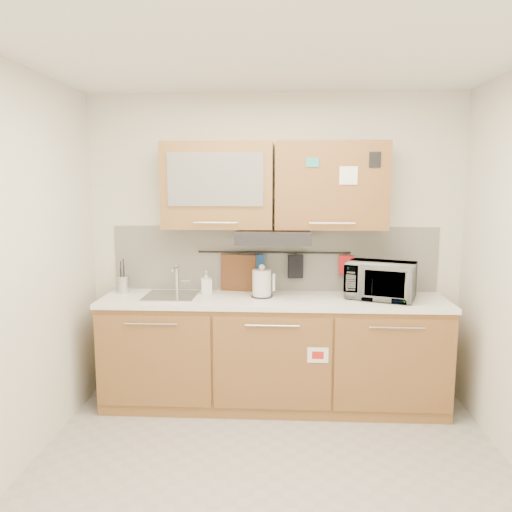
# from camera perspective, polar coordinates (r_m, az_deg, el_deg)

# --- Properties ---
(floor) EXTENTS (3.20, 3.20, 0.00)m
(floor) POSITION_cam_1_polar(r_m,az_deg,el_deg) (3.36, 1.44, -25.14)
(floor) COLOR #9E9993
(floor) RESTS_ON ground
(ceiling) EXTENTS (3.20, 3.20, 0.00)m
(ceiling) POSITION_cam_1_polar(r_m,az_deg,el_deg) (2.90, 1.64, 23.25)
(ceiling) COLOR white
(ceiling) RESTS_ON wall_back
(wall_back) EXTENTS (3.20, 0.00, 3.20)m
(wall_back) POSITION_cam_1_polar(r_m,az_deg,el_deg) (4.34, 2.08, 1.04)
(wall_back) COLOR silver
(wall_back) RESTS_ON ground
(base_cabinet) EXTENTS (2.80, 0.64, 0.88)m
(base_cabinet) POSITION_cam_1_polar(r_m,az_deg,el_deg) (4.25, 1.93, -11.56)
(base_cabinet) COLOR #996536
(base_cabinet) RESTS_ON floor
(countertop) EXTENTS (2.82, 0.62, 0.04)m
(countertop) POSITION_cam_1_polar(r_m,az_deg,el_deg) (4.10, 1.97, -5.07)
(countertop) COLOR white
(countertop) RESTS_ON base_cabinet
(backsplash) EXTENTS (2.80, 0.02, 0.56)m
(backsplash) POSITION_cam_1_polar(r_m,az_deg,el_deg) (4.34, 2.07, -0.29)
(backsplash) COLOR silver
(backsplash) RESTS_ON countertop
(upper_cabinets) EXTENTS (1.82, 0.37, 0.70)m
(upper_cabinets) POSITION_cam_1_polar(r_m,az_deg,el_deg) (4.12, 2.00, 8.05)
(upper_cabinets) COLOR #996536
(upper_cabinets) RESTS_ON wall_back
(range_hood) EXTENTS (0.60, 0.46, 0.10)m
(range_hood) POSITION_cam_1_polar(r_m,az_deg,el_deg) (4.07, 2.02, 2.25)
(range_hood) COLOR black
(range_hood) RESTS_ON upper_cabinets
(sink) EXTENTS (0.42, 0.40, 0.26)m
(sink) POSITION_cam_1_polar(r_m,az_deg,el_deg) (4.22, -9.67, -4.48)
(sink) COLOR silver
(sink) RESTS_ON countertop
(utensil_rail) EXTENTS (1.30, 0.02, 0.02)m
(utensil_rail) POSITION_cam_1_polar(r_m,az_deg,el_deg) (4.29, 2.06, 0.42)
(utensil_rail) COLOR black
(utensil_rail) RESTS_ON backsplash
(utensil_crock) EXTENTS (0.12, 0.12, 0.29)m
(utensil_crock) POSITION_cam_1_polar(r_m,az_deg,el_deg) (4.43, -14.93, -3.09)
(utensil_crock) COLOR #B9B9BE
(utensil_crock) RESTS_ON countertop
(kettle) EXTENTS (0.20, 0.18, 0.27)m
(kettle) POSITION_cam_1_polar(r_m,az_deg,el_deg) (4.11, 0.69, -3.21)
(kettle) COLOR silver
(kettle) RESTS_ON countertop
(toaster) EXTENTS (0.28, 0.20, 0.19)m
(toaster) POSITION_cam_1_polar(r_m,az_deg,el_deg) (4.14, 14.34, -3.54)
(toaster) COLOR black
(toaster) RESTS_ON countertop
(microwave) EXTENTS (0.62, 0.52, 0.30)m
(microwave) POSITION_cam_1_polar(r_m,az_deg,el_deg) (4.18, 14.05, -2.73)
(microwave) COLOR #999999
(microwave) RESTS_ON countertop
(soap_bottle) EXTENTS (0.11, 0.11, 0.20)m
(soap_bottle) POSITION_cam_1_polar(r_m,az_deg,el_deg) (4.25, -5.70, -3.01)
(soap_bottle) COLOR #999999
(soap_bottle) RESTS_ON countertop
(cutting_board) EXTENTS (0.31, 0.07, 0.38)m
(cutting_board) POSITION_cam_1_polar(r_m,az_deg,el_deg) (4.33, -2.02, -2.32)
(cutting_board) COLOR brown
(cutting_board) RESTS_ON utensil_rail
(oven_mitt) EXTENTS (0.11, 0.05, 0.18)m
(oven_mitt) POSITION_cam_1_polar(r_m,az_deg,el_deg) (4.30, 0.23, -1.03)
(oven_mitt) COLOR navy
(oven_mitt) RESTS_ON utensil_rail
(dark_pouch) EXTENTS (0.13, 0.05, 0.20)m
(dark_pouch) POSITION_cam_1_polar(r_m,az_deg,el_deg) (4.30, 4.54, -1.21)
(dark_pouch) COLOR black
(dark_pouch) RESTS_ON utensil_rail
(pot_holder) EXTENTS (0.13, 0.03, 0.16)m
(pot_holder) POSITION_cam_1_polar(r_m,az_deg,el_deg) (4.33, 10.29, -0.99)
(pot_holder) COLOR red
(pot_holder) RESTS_ON utensil_rail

